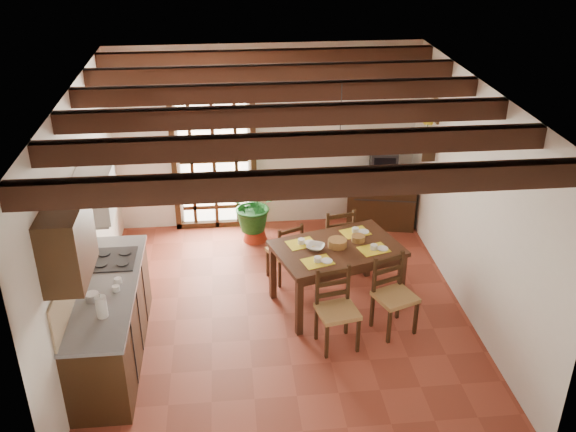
{
  "coord_description": "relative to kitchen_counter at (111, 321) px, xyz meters",
  "views": [
    {
      "loc": [
        -0.61,
        -6.52,
        4.66
      ],
      "look_at": [
        0.1,
        0.4,
        1.15
      ],
      "focal_mm": 40.0,
      "sensor_mm": 36.0,
      "label": 1
    }
  ],
  "objects": [
    {
      "name": "range_hood",
      "position": [
        -0.09,
        0.55,
        1.26
      ],
      "size": [
        0.38,
        0.6,
        0.54
      ],
      "color": "white",
      "rests_on": "room_shell"
    },
    {
      "name": "shelf_vase",
      "position": [
        4.1,
        2.2,
        1.18
      ],
      "size": [
        0.15,
        0.15,
        0.15
      ],
      "primitive_type": "imported",
      "color": "#B2BFB2",
      "rests_on": "wall_shelf"
    },
    {
      "name": "chair_far_left",
      "position": [
        2.06,
        1.4,
        -0.21
      ],
      "size": [
        0.51,
        0.51,
        0.85
      ],
      "rotation": [
        0.0,
        0.0,
        3.58
      ],
      "color": "#A87E47",
      "rests_on": "ground_plane"
    },
    {
      "name": "fuse_box",
      "position": [
        3.46,
        3.08,
        1.28
      ],
      "size": [
        0.25,
        0.03,
        0.32
      ],
      "primitive_type": "cube",
      "color": "white",
      "rests_on": "room_shell"
    },
    {
      "name": "chair_near_left",
      "position": [
        2.5,
        -0.06,
        -0.18
      ],
      "size": [
        0.51,
        0.49,
        0.94
      ],
      "rotation": [
        0.0,
        0.0,
        0.19
      ],
      "color": "#A87E47",
      "rests_on": "ground_plane"
    },
    {
      "name": "framed_picture",
      "position": [
        4.18,
        2.2,
        1.58
      ],
      "size": [
        0.03,
        0.32,
        0.32
      ],
      "color": "brown",
      "rests_on": "room_shell"
    },
    {
      "name": "table_bowl",
      "position": [
        2.36,
        0.75,
        0.37
      ],
      "size": [
        0.28,
        0.28,
        0.05
      ],
      "primitive_type": "imported",
      "rotation": [
        0.0,
        0.0,
        -0.4
      ],
      "color": "white",
      "rests_on": "dining_table"
    },
    {
      "name": "wall_shelf",
      "position": [
        4.1,
        2.2,
        1.04
      ],
      "size": [
        0.2,
        0.42,
        0.2
      ],
      "color": "black",
      "rests_on": "room_shell"
    },
    {
      "name": "dining_table",
      "position": [
        2.64,
        0.78,
        0.23
      ],
      "size": [
        1.71,
        1.36,
        0.81
      ],
      "rotation": [
        0.0,
        0.0,
        0.29
      ],
      "color": "#391F12",
      "rests_on": "ground_plane"
    },
    {
      "name": "potted_plant",
      "position": [
        1.71,
        2.53,
        0.1
      ],
      "size": [
        2.32,
        2.13,
        2.17
      ],
      "primitive_type": "imported",
      "rotation": [
        0.0,
        0.0,
        0.27
      ],
      "color": "#144C19",
      "rests_on": "ground_plane"
    },
    {
      "name": "kitchen_counter",
      "position": [
        0.0,
        0.0,
        0.0
      ],
      "size": [
        0.64,
        2.25,
        1.38
      ],
      "color": "black",
      "rests_on": "ground_plane"
    },
    {
      "name": "counter_items",
      "position": [
        0.0,
        0.09,
        0.49
      ],
      "size": [
        0.5,
        1.43,
        0.25
      ],
      "color": "black",
      "rests_on": "kitchen_counter"
    },
    {
      "name": "table_setting",
      "position": [
        2.64,
        0.78,
        0.43
      ],
      "size": [
        1.09,
        0.73,
        0.1
      ],
      "rotation": [
        0.0,
        0.0,
        0.29
      ],
      "color": "yellow",
      "rests_on": "dining_table"
    },
    {
      "name": "crt_tv",
      "position": [
        3.68,
        2.82,
        0.59
      ],
      "size": [
        0.44,
        0.42,
        0.34
      ],
      "rotation": [
        0.0,
        0.0,
        -0.15
      ],
      "color": "black",
      "rests_on": "sideboard"
    },
    {
      "name": "room_shell",
      "position": [
        1.96,
        0.6,
        1.34
      ],
      "size": [
        4.52,
        5.02,
        2.81
      ],
      "color": "silver",
      "rests_on": "ground_plane"
    },
    {
      "name": "ceiling_beams",
      "position": [
        1.96,
        0.6,
        2.22
      ],
      "size": [
        4.5,
        4.34,
        0.2
      ],
      "color": "black",
      "rests_on": "room_shell"
    },
    {
      "name": "ground_plane",
      "position": [
        1.96,
        0.6,
        -0.47
      ],
      "size": [
        5.0,
        5.0,
        0.0
      ],
      "primitive_type": "plane",
      "color": "brown"
    },
    {
      "name": "pendant_lamp",
      "position": [
        2.64,
        0.88,
        1.6
      ],
      "size": [
        0.36,
        0.36,
        0.84
      ],
      "color": "black",
      "rests_on": "room_shell"
    },
    {
      "name": "sideboard",
      "position": [
        3.68,
        2.83,
        -0.04
      ],
      "size": [
        1.1,
        0.66,
        0.87
      ],
      "primitive_type": "cube",
      "rotation": [
        0.0,
        0.0,
        -0.2
      ],
      "color": "black",
      "rests_on": "ground_plane"
    },
    {
      "name": "shelf_flowers",
      "position": [
        4.1,
        2.2,
        1.38
      ],
      "size": [
        0.14,
        0.14,
        0.36
      ],
      "color": "yellow",
      "rests_on": "shelf_vase"
    },
    {
      "name": "chair_far_right",
      "position": [
        2.77,
        1.62,
        -0.18
      ],
      "size": [
        0.51,
        0.49,
        0.94
      ],
      "rotation": [
        0.0,
        0.0,
        3.34
      ],
      "color": "#A87E47",
      "rests_on": "ground_plane"
    },
    {
      "name": "chair_near_right",
      "position": [
        3.21,
        0.15,
        -0.18
      ],
      "size": [
        0.55,
        0.54,
        0.94
      ],
      "rotation": [
        0.0,
        0.0,
        0.36
      ],
      "color": "#A87E47",
      "rests_on": "ground_plane"
    },
    {
      "name": "plant_pot",
      "position": [
        1.71,
        2.53,
        -0.36
      ],
      "size": [
        0.36,
        0.36,
        0.22
      ],
      "primitive_type": "cone",
      "color": "maroon",
      "rests_on": "ground_plane"
    },
    {
      "name": "french_door",
      "position": [
        1.16,
        3.05,
        0.7
      ],
      "size": [
        1.26,
        0.11,
        2.32
      ],
      "color": "white",
      "rests_on": "ground_plane"
    },
    {
      "name": "upper_cabinet",
      "position": [
        -0.12,
        -0.7,
        1.38
      ],
      "size": [
        0.35,
        0.8,
        0.7
      ],
      "primitive_type": "cube",
      "color": "black",
      "rests_on": "room_shell"
    }
  ]
}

